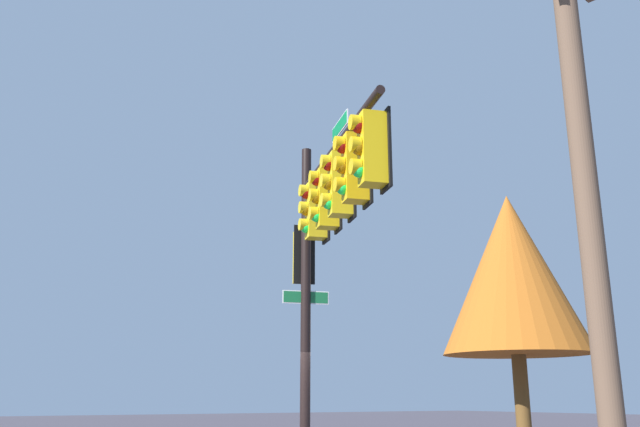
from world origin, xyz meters
TOP-DOWN VIEW (x-y plane):
  - signal_pole_assembly at (1.61, -0.54)m, footprint 5.19×2.11m
  - utility_pole at (6.49, 0.13)m, footprint 0.48×1.79m
  - tree_mid at (-2.51, 8.76)m, footprint 4.38×4.38m

SIDE VIEW (x-z plane):
  - utility_pole at x=6.49m, z-range 0.12..7.91m
  - signal_pole_assembly at x=1.61m, z-range 1.37..8.07m
  - tree_mid at x=-2.51m, z-range 1.42..9.16m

